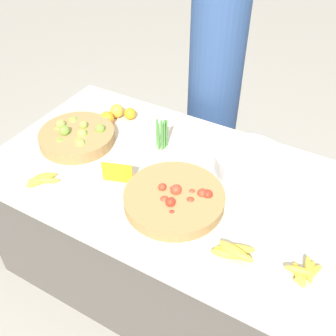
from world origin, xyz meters
TOP-DOWN VIEW (x-y plane):
  - ground_plane at (0.00, 0.00)m, footprint 12.00×12.00m
  - market_table at (0.00, 0.00)m, footprint 1.83×1.07m
  - lime_bowl at (-0.58, -0.00)m, footprint 0.41×0.41m
  - tomato_basket at (0.12, -0.15)m, footprint 0.47×0.47m
  - orange_pile at (-0.51, 0.29)m, footprint 0.16×0.19m
  - metal_bowl at (0.33, 0.25)m, footprint 0.35×0.35m
  - price_sign at (-0.19, -0.16)m, footprint 0.15×0.06m
  - veg_bundle at (-0.14, 0.19)m, footprint 0.06×0.06m
  - banana_bunch_front_center at (0.47, -0.29)m, footprint 0.18×0.12m
  - banana_bunch_front_right at (0.75, -0.25)m, footprint 0.14×0.15m
  - banana_bunch_front_left at (-0.52, -0.35)m, footprint 0.15×0.16m
  - vendor_person at (-0.14, 0.85)m, footprint 0.34×0.34m

SIDE VIEW (x-z plane):
  - ground_plane at x=0.00m, z-range 0.00..0.00m
  - market_table at x=0.00m, z-range 0.00..0.78m
  - vendor_person at x=-0.14m, z-range -0.06..1.60m
  - banana_bunch_front_left at x=-0.52m, z-range 0.78..0.82m
  - banana_bunch_front_right at x=0.75m, z-range 0.78..0.83m
  - banana_bunch_front_center at x=0.47m, z-range 0.78..0.84m
  - tomato_basket at x=0.12m, z-range 0.77..0.86m
  - lime_bowl at x=-0.58m, z-range 0.76..0.88m
  - orange_pile at x=-0.51m, z-range 0.78..0.86m
  - metal_bowl at x=0.33m, z-range 0.78..0.88m
  - price_sign at x=-0.19m, z-range 0.78..0.90m
  - veg_bundle at x=-0.14m, z-range 0.78..0.95m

